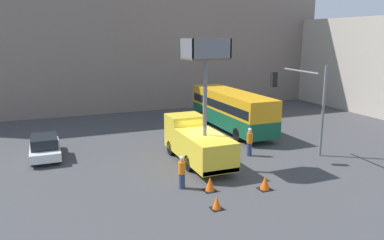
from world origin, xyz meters
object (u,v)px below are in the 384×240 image
(traffic_cone_far_side, at_px, (265,183))
(traffic_light_pole, at_px, (306,96))
(city_bus, at_px, (231,108))
(parked_car_curbside, at_px, (45,147))
(utility_truck, at_px, (197,139))
(road_worker_directing, at_px, (250,142))
(road_worker_near_truck, at_px, (182,172))
(traffic_cone_mid_road, at_px, (210,184))
(traffic_cone_near_truck, at_px, (217,203))

(traffic_cone_far_side, bearing_deg, traffic_light_pole, 34.86)
(city_bus, relative_size, parked_car_curbside, 2.41)
(utility_truck, height_order, city_bus, utility_truck)
(road_worker_directing, bearing_deg, city_bus, 172.49)
(utility_truck, distance_m, road_worker_near_truck, 4.17)
(traffic_cone_mid_road, height_order, parked_car_curbside, parked_car_curbside)
(traffic_light_pole, relative_size, traffic_cone_near_truck, 9.51)
(road_worker_near_truck, relative_size, road_worker_directing, 0.93)
(traffic_cone_far_side, bearing_deg, city_bus, 70.24)
(road_worker_near_truck, height_order, traffic_cone_mid_road, road_worker_near_truck)
(city_bus, height_order, traffic_cone_mid_road, city_bus)
(traffic_light_pole, relative_size, parked_car_curbside, 1.37)
(traffic_cone_mid_road, bearing_deg, traffic_cone_near_truck, -105.97)
(traffic_cone_mid_road, height_order, traffic_cone_far_side, traffic_cone_far_side)
(traffic_cone_mid_road, bearing_deg, traffic_light_pole, 18.75)
(road_worker_near_truck, bearing_deg, utility_truck, -154.04)
(traffic_light_pole, height_order, parked_car_curbside, traffic_light_pole)
(traffic_cone_near_truck, relative_size, parked_car_curbside, 0.14)
(utility_truck, distance_m, traffic_light_pole, 7.31)
(road_worker_directing, distance_m, traffic_cone_near_truck, 8.23)
(road_worker_near_truck, bearing_deg, traffic_cone_near_truck, 72.37)
(city_bus, distance_m, road_worker_near_truck, 12.91)
(city_bus, height_order, road_worker_near_truck, city_bus)
(city_bus, bearing_deg, traffic_cone_mid_road, 166.43)
(city_bus, height_order, traffic_light_pole, traffic_light_pole)
(road_worker_near_truck, bearing_deg, traffic_light_pole, 160.91)
(parked_car_curbside, bearing_deg, utility_truck, -27.32)
(traffic_light_pole, relative_size, road_worker_near_truck, 3.38)
(city_bus, distance_m, road_worker_directing, 6.98)
(utility_truck, bearing_deg, traffic_cone_near_truck, -104.67)
(traffic_light_pole, xyz_separation_m, road_worker_near_truck, (-8.96, -1.80, -3.16))
(traffic_cone_far_side, distance_m, parked_car_curbside, 14.16)
(traffic_light_pole, bearing_deg, utility_truck, 166.37)
(city_bus, distance_m, traffic_cone_mid_road, 12.93)
(city_bus, distance_m, traffic_cone_near_truck, 14.91)
(road_worker_directing, relative_size, traffic_cone_far_side, 2.55)
(traffic_cone_far_side, bearing_deg, traffic_cone_mid_road, 161.57)
(utility_truck, distance_m, traffic_cone_mid_road, 4.55)
(city_bus, xyz_separation_m, road_worker_near_truck, (-8.11, -10.00, -1.02))
(city_bus, relative_size, traffic_cone_far_side, 14.09)
(traffic_light_pole, bearing_deg, traffic_cone_far_side, -145.14)
(utility_truck, bearing_deg, traffic_cone_mid_road, -104.06)
(road_worker_directing, relative_size, traffic_cone_mid_road, 2.58)
(utility_truck, xyz_separation_m, road_worker_near_truck, (-2.27, -3.43, -0.68))
(traffic_light_pole, bearing_deg, road_worker_near_truck, -168.62)
(city_bus, bearing_deg, utility_truck, 157.35)
(utility_truck, relative_size, traffic_light_pole, 1.28)
(city_bus, relative_size, traffic_light_pole, 1.77)
(traffic_light_pole, relative_size, road_worker_directing, 3.13)
(traffic_light_pole, distance_m, traffic_cone_far_side, 7.18)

